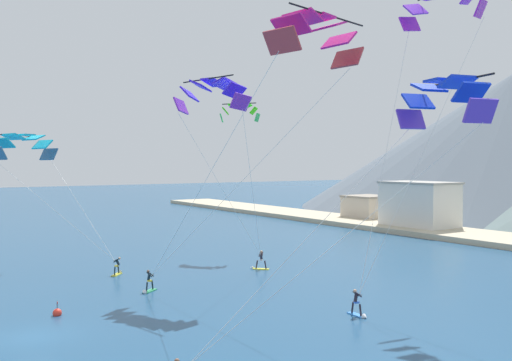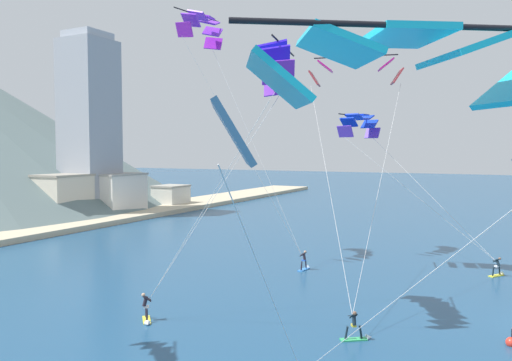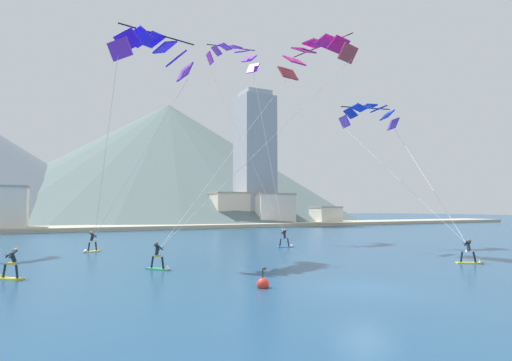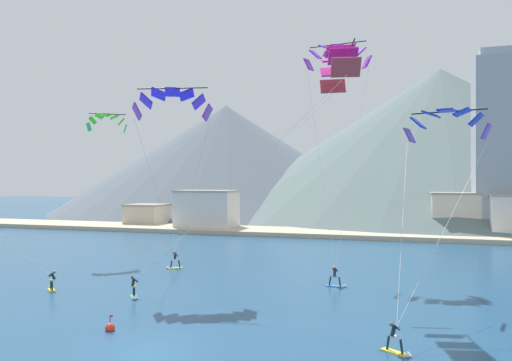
{
  "view_description": "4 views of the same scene",
  "coord_description": "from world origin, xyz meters",
  "px_view_note": "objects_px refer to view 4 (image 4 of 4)",
  "views": [
    {
      "loc": [
        32.66,
        -6.95,
        9.64
      ],
      "look_at": [
        -0.72,
        15.14,
        8.35
      ],
      "focal_mm": 40.0,
      "sensor_mm": 36.0,
      "label": 1
    },
    {
      "loc": [
        -32.45,
        2.42,
        10.1
      ],
      "look_at": [
        0.78,
        19.52,
        7.87
      ],
      "focal_mm": 35.0,
      "sensor_mm": 36.0,
      "label": 2
    },
    {
      "loc": [
        -12.24,
        -13.92,
        3.57
      ],
      "look_at": [
        2.4,
        15.49,
        5.85
      ],
      "focal_mm": 28.0,
      "sensor_mm": 36.0,
      "label": 3
    },
    {
      "loc": [
        12.66,
        -22.26,
        8.53
      ],
      "look_at": [
        0.0,
        17.44,
        8.55
      ],
      "focal_mm": 35.0,
      "sensor_mm": 36.0,
      "label": 4
    }
  ],
  "objects_px": {
    "kitesurfer_near_trail": "(398,345)",
    "parafoil_kite_distant_high_outer": "(107,121)",
    "kitesurfer_far_right": "(134,292)",
    "race_marker_buoy": "(110,328)",
    "kitesurfer_far_left": "(337,280)",
    "parafoil_kite_near_trail": "(446,122)",
    "kitesurfer_near_lead": "(173,263)",
    "kitesurfer_mid_center": "(52,284)",
    "parafoil_kite_far_left": "(337,54)",
    "parafoil_kite_far_right": "(337,65)",
    "parafoil_kite_near_lead": "(173,102)"
  },
  "relations": [
    {
      "from": "kitesurfer_far_right",
      "to": "race_marker_buoy",
      "type": "height_order",
      "value": "kitesurfer_far_right"
    },
    {
      "from": "kitesurfer_far_left",
      "to": "kitesurfer_mid_center",
      "type": "bearing_deg",
      "value": -159.46
    },
    {
      "from": "parafoil_kite_near_trail",
      "to": "parafoil_kite_distant_high_outer",
      "type": "height_order",
      "value": "parafoil_kite_distant_high_outer"
    },
    {
      "from": "kitesurfer_near_lead",
      "to": "race_marker_buoy",
      "type": "distance_m",
      "value": 20.07
    },
    {
      "from": "kitesurfer_far_left",
      "to": "parafoil_kite_near_trail",
      "type": "relative_size",
      "value": 0.13
    },
    {
      "from": "kitesurfer_mid_center",
      "to": "kitesurfer_near_lead",
      "type": "bearing_deg",
      "value": 67.76
    },
    {
      "from": "race_marker_buoy",
      "to": "kitesurfer_far_right",
      "type": "bearing_deg",
      "value": 111.75
    },
    {
      "from": "parafoil_kite_far_right",
      "to": "parafoil_kite_distant_high_outer",
      "type": "height_order",
      "value": "parafoil_kite_far_right"
    },
    {
      "from": "kitesurfer_near_lead",
      "to": "parafoil_kite_far_left",
      "type": "height_order",
      "value": "parafoil_kite_far_left"
    },
    {
      "from": "kitesurfer_near_lead",
      "to": "parafoil_kite_far_left",
      "type": "xyz_separation_m",
      "value": [
        15.08,
        5.8,
        20.56
      ]
    },
    {
      "from": "parafoil_kite_near_trail",
      "to": "race_marker_buoy",
      "type": "xyz_separation_m",
      "value": [
        -18.65,
        -13.3,
        -12.56
      ]
    },
    {
      "from": "kitesurfer_near_trail",
      "to": "parafoil_kite_far_right",
      "type": "distance_m",
      "value": 20.16
    },
    {
      "from": "kitesurfer_far_left",
      "to": "kitesurfer_near_trail",
      "type": "bearing_deg",
      "value": -70.71
    },
    {
      "from": "race_marker_buoy",
      "to": "parafoil_kite_far_left",
      "type": "bearing_deg",
      "value": 69.76
    },
    {
      "from": "kitesurfer_far_right",
      "to": "parafoil_kite_distant_high_outer",
      "type": "xyz_separation_m",
      "value": [
        -13.49,
        16.4,
        14.83
      ]
    },
    {
      "from": "parafoil_kite_far_left",
      "to": "kitesurfer_near_lead",
      "type": "bearing_deg",
      "value": -158.96
    },
    {
      "from": "kitesurfer_near_trail",
      "to": "parafoil_kite_distant_high_outer",
      "type": "distance_m",
      "value": 42.07
    },
    {
      "from": "kitesurfer_far_left",
      "to": "parafoil_kite_near_lead",
      "type": "relative_size",
      "value": 0.12
    },
    {
      "from": "parafoil_kite_far_right",
      "to": "race_marker_buoy",
      "type": "distance_m",
      "value": 23.28
    },
    {
      "from": "kitesurfer_far_right",
      "to": "parafoil_kite_near_trail",
      "type": "bearing_deg",
      "value": 15.54
    },
    {
      "from": "kitesurfer_far_right",
      "to": "parafoil_kite_far_left",
      "type": "xyz_separation_m",
      "value": [
        12.13,
        17.69,
        20.61
      ]
    },
    {
      "from": "kitesurfer_near_lead",
      "to": "parafoil_kite_near_trail",
      "type": "relative_size",
      "value": 0.13
    },
    {
      "from": "kitesurfer_near_lead",
      "to": "kitesurfer_mid_center",
      "type": "relative_size",
      "value": 1.09
    },
    {
      "from": "kitesurfer_mid_center",
      "to": "parafoil_kite_far_right",
      "type": "height_order",
      "value": "parafoil_kite_far_right"
    },
    {
      "from": "kitesurfer_mid_center",
      "to": "parafoil_kite_near_trail",
      "type": "relative_size",
      "value": 0.12
    },
    {
      "from": "parafoil_kite_near_lead",
      "to": "parafoil_kite_near_trail",
      "type": "distance_m",
      "value": 21.28
    },
    {
      "from": "kitesurfer_mid_center",
      "to": "kitesurfer_far_right",
      "type": "height_order",
      "value": "kitesurfer_far_right"
    },
    {
      "from": "kitesurfer_far_right",
      "to": "race_marker_buoy",
      "type": "bearing_deg",
      "value": -68.25
    },
    {
      "from": "kitesurfer_far_right",
      "to": "parafoil_kite_far_right",
      "type": "relative_size",
      "value": 0.1
    },
    {
      "from": "kitesurfer_far_left",
      "to": "kitesurfer_far_right",
      "type": "relative_size",
      "value": 1.05
    },
    {
      "from": "race_marker_buoy",
      "to": "kitesurfer_mid_center",
      "type": "bearing_deg",
      "value": 143.62
    },
    {
      "from": "kitesurfer_mid_center",
      "to": "kitesurfer_far_right",
      "type": "xyz_separation_m",
      "value": [
        7.62,
        -0.46,
        0.03
      ]
    },
    {
      "from": "kitesurfer_far_right",
      "to": "parafoil_kite_distant_high_outer",
      "type": "distance_m",
      "value": 25.9
    },
    {
      "from": "kitesurfer_mid_center",
      "to": "kitesurfer_far_left",
      "type": "distance_m",
      "value": 22.56
    },
    {
      "from": "parafoil_kite_near_trail",
      "to": "race_marker_buoy",
      "type": "distance_m",
      "value": 26.13
    },
    {
      "from": "parafoil_kite_far_right",
      "to": "parafoil_kite_distant_high_outer",
      "type": "bearing_deg",
      "value": 156.43
    },
    {
      "from": "parafoil_kite_far_right",
      "to": "kitesurfer_far_right",
      "type": "bearing_deg",
      "value": -162.77
    },
    {
      "from": "kitesurfer_mid_center",
      "to": "parafoil_kite_far_right",
      "type": "xyz_separation_m",
      "value": [
        21.71,
        3.91,
        16.48
      ]
    },
    {
      "from": "parafoil_kite_near_lead",
      "to": "parafoil_kite_distant_high_outer",
      "type": "distance_m",
      "value": 17.87
    },
    {
      "from": "parafoil_kite_far_right",
      "to": "parafoil_kite_distant_high_outer",
      "type": "distance_m",
      "value": 30.13
    },
    {
      "from": "kitesurfer_far_right",
      "to": "parafoil_kite_far_left",
      "type": "distance_m",
      "value": 29.75
    },
    {
      "from": "kitesurfer_far_right",
      "to": "race_marker_buoy",
      "type": "xyz_separation_m",
      "value": [
        2.92,
        -7.31,
        -0.31
      ]
    },
    {
      "from": "kitesurfer_mid_center",
      "to": "kitesurfer_far_left",
      "type": "relative_size",
      "value": 0.91
    },
    {
      "from": "kitesurfer_far_right",
      "to": "parafoil_kite_far_right",
      "type": "distance_m",
      "value": 22.09
    },
    {
      "from": "parafoil_kite_near_lead",
      "to": "race_marker_buoy",
      "type": "xyz_separation_m",
      "value": [
        2.48,
        -12.5,
        -14.88
      ]
    },
    {
      "from": "parafoil_kite_distant_high_outer",
      "to": "kitesurfer_near_trail",
      "type": "bearing_deg",
      "value": -35.28
    },
    {
      "from": "kitesurfer_near_lead",
      "to": "kitesurfer_far_left",
      "type": "distance_m",
      "value": 16.82
    },
    {
      "from": "race_marker_buoy",
      "to": "kitesurfer_near_lead",
      "type": "bearing_deg",
      "value": 106.99
    },
    {
      "from": "kitesurfer_near_trail",
      "to": "parafoil_kite_distant_high_outer",
      "type": "bearing_deg",
      "value": 144.72
    },
    {
      "from": "kitesurfer_near_trail",
      "to": "kitesurfer_far_left",
      "type": "xyz_separation_m",
      "value": [
        -5.15,
        14.72,
        0.05
      ]
    }
  ]
}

